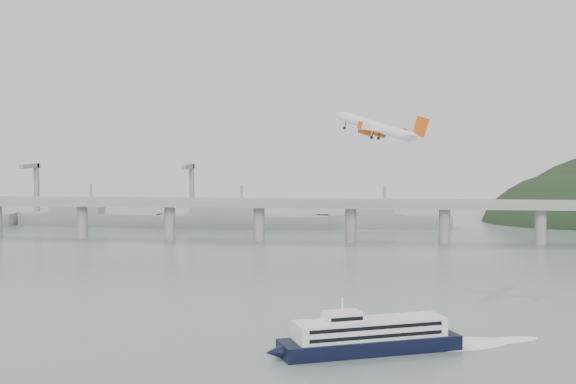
# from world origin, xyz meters

# --- Properties ---
(ground) EXTENTS (900.00, 900.00, 0.00)m
(ground) POSITION_xyz_m (0.00, 0.00, 0.00)
(ground) COLOR slate
(ground) RESTS_ON ground
(bridge) EXTENTS (800.00, 22.00, 23.90)m
(bridge) POSITION_xyz_m (-1.15, 200.00, 17.65)
(bridge) COLOR gray
(bridge) RESTS_ON ground
(distant_fleet) EXTENTS (453.00, 60.90, 40.00)m
(distant_fleet) POSITION_xyz_m (-155.36, 265.08, 6.22)
(distant_fleet) COLOR gray
(distant_fleet) RESTS_ON ground
(ferry) EXTENTS (73.29, 35.76, 14.55)m
(ferry) POSITION_xyz_m (28.38, -20.95, 3.95)
(ferry) COLOR black
(ferry) RESTS_ON ground
(airliner) EXTENTS (37.73, 35.93, 14.59)m
(airliner) POSITION_xyz_m (32.02, 84.53, 59.29)
(airliner) COLOR white
(airliner) RESTS_ON ground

